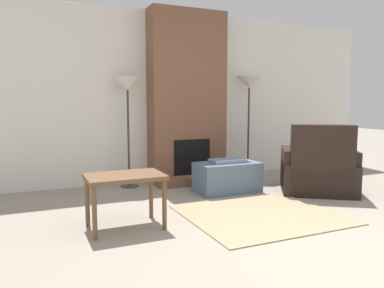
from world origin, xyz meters
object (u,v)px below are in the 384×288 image
(floor_lamp_left, at_px, (127,90))
(ottoman, at_px, (227,177))
(floor_lamp_right, at_px, (249,87))
(side_table, at_px, (125,182))
(armchair, at_px, (318,172))

(floor_lamp_left, bearing_deg, ottoman, -36.96)
(floor_lamp_left, distance_m, floor_lamp_right, 2.02)
(side_table, distance_m, floor_lamp_right, 3.22)
(armchair, height_order, side_table, armchair)
(armchair, height_order, floor_lamp_right, floor_lamp_right)
(armchair, bearing_deg, ottoman, 7.60)
(floor_lamp_right, bearing_deg, floor_lamp_left, 180.00)
(side_table, height_order, floor_lamp_right, floor_lamp_right)
(floor_lamp_left, bearing_deg, floor_lamp_right, -0.00)
(armchair, bearing_deg, side_table, 41.14)
(side_table, bearing_deg, armchair, 6.97)
(ottoman, relative_size, floor_lamp_right, 0.52)
(armchair, relative_size, floor_lamp_left, 0.79)
(ottoman, distance_m, armchair, 1.23)
(floor_lamp_right, bearing_deg, side_table, -145.22)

